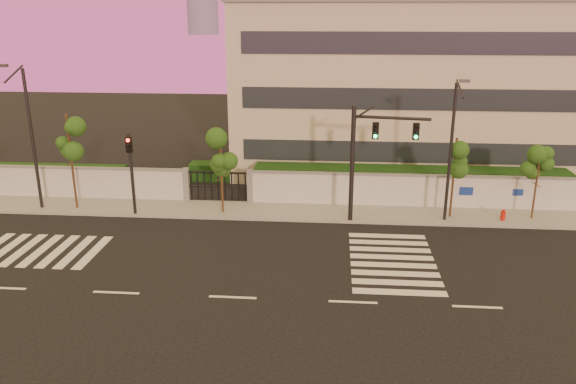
% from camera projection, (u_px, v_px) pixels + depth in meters
% --- Properties ---
extents(ground, '(120.00, 120.00, 0.00)m').
position_uv_depth(ground, '(233.00, 297.00, 23.41)').
color(ground, black).
rests_on(ground, ground).
extents(sidewalk, '(60.00, 3.00, 0.15)m').
position_uv_depth(sidewalk, '(263.00, 211.00, 33.35)').
color(sidewalk, gray).
rests_on(sidewalk, ground).
extents(perimeter_wall, '(60.00, 0.36, 2.20)m').
position_uv_depth(perimeter_wall, '(268.00, 188.00, 34.46)').
color(perimeter_wall, '#B4B7BC').
rests_on(perimeter_wall, ground).
extents(hedge_row, '(41.00, 4.25, 1.80)m').
position_uv_depth(hedge_row, '(289.00, 179.00, 37.05)').
color(hedge_row, black).
rests_on(hedge_row, ground).
extents(institutional_building, '(24.40, 12.40, 12.25)m').
position_uv_depth(institutional_building, '(401.00, 85.00, 41.69)').
color(institutional_building, beige).
rests_on(institutional_building, ground).
extents(road_markings, '(57.00, 7.62, 0.02)m').
position_uv_depth(road_markings, '(214.00, 258.00, 27.10)').
color(road_markings, silver).
rests_on(road_markings, ground).
extents(street_tree_c, '(1.61, 1.28, 5.83)m').
position_uv_depth(street_tree_c, '(70.00, 140.00, 32.44)').
color(street_tree_c, '#382314').
rests_on(street_tree_c, ground).
extents(street_tree_d, '(1.57, 1.25, 4.78)m').
position_uv_depth(street_tree_d, '(221.00, 156.00, 32.02)').
color(street_tree_d, '#382314').
rests_on(street_tree_d, ground).
extents(street_tree_e, '(1.51, 1.21, 4.75)m').
position_uv_depth(street_tree_e, '(455.00, 160.00, 31.27)').
color(street_tree_e, '#382314').
rests_on(street_tree_e, ground).
extents(street_tree_f, '(1.35, 1.07, 4.23)m').
position_uv_depth(street_tree_f, '(539.00, 168.00, 31.09)').
color(street_tree_f, '#382314').
rests_on(street_tree_f, ground).
extents(traffic_signal_main, '(4.18, 0.81, 6.63)m').
position_uv_depth(traffic_signal_main, '(368.00, 150.00, 30.43)').
color(traffic_signal_main, black).
rests_on(traffic_signal_main, ground).
extents(traffic_signal_secondary, '(0.38, 0.36, 4.92)m').
position_uv_depth(traffic_signal_secondary, '(131.00, 164.00, 31.80)').
color(traffic_signal_secondary, black).
rests_on(traffic_signal_secondary, ground).
extents(streetlight_west, '(0.52, 2.11, 8.76)m').
position_uv_depth(streetlight_west, '(30.00, 133.00, 32.20)').
color(streetlight_west, black).
rests_on(streetlight_west, ground).
extents(streetlight_east, '(0.49, 1.97, 8.18)m').
position_uv_depth(streetlight_east, '(452.00, 147.00, 30.32)').
color(streetlight_east, black).
rests_on(streetlight_east, ground).
extents(fire_hydrant, '(0.31, 0.30, 0.80)m').
position_uv_depth(fire_hydrant, '(503.00, 216.00, 31.58)').
color(fire_hydrant, '#B9170C').
rests_on(fire_hydrant, ground).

